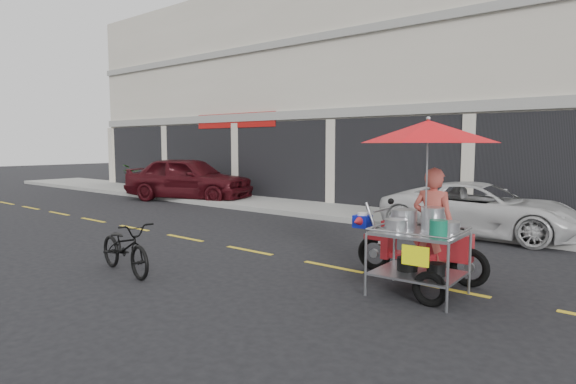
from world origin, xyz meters
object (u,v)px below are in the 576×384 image
Objects in this scene: maroon_sedan at (189,178)px; food_vendor_rig at (427,182)px; white_pickup at (481,209)px; near_bicycle at (125,247)px.

maroon_sedan is 1.90× the size of food_vendor_rig.
white_pickup is at bearing 95.93° from food_vendor_rig.
white_pickup reaches higher than near_bicycle.
maroon_sedan is at bearing 53.27° from near_bicycle.
near_bicycle is (7.29, -7.18, -0.39)m from maroon_sedan.
white_pickup is 1.74× the size of food_vendor_rig.
food_vendor_rig is (4.10, 2.30, 1.13)m from near_bicycle.
food_vendor_rig is (11.39, -4.88, 0.74)m from maroon_sedan.
maroon_sedan is 2.94× the size of near_bicycle.
food_vendor_rig is at bearing -174.50° from white_pickup.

